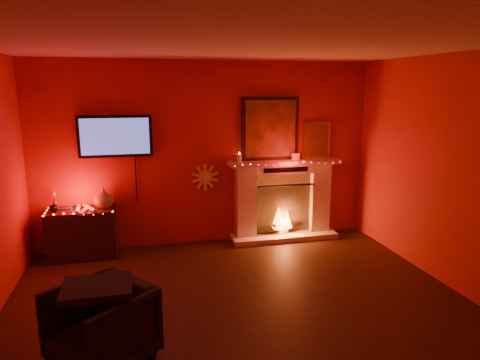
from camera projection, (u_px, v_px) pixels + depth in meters
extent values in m
plane|color=black|center=(251.00, 326.00, 4.23)|extent=(5.00, 5.00, 0.00)
plane|color=beige|center=(253.00, 41.00, 3.66)|extent=(5.00, 5.00, 0.00)
plane|color=#A8221B|center=(208.00, 154.00, 6.32)|extent=(5.00, 0.00, 5.00)
plane|color=#A8221B|center=(430.00, 353.00, 1.57)|extent=(5.00, 0.00, 5.00)
plane|color=#A8221B|center=(480.00, 180.00, 4.52)|extent=(0.00, 5.00, 5.00)
cube|color=beige|center=(284.00, 236.00, 6.67)|extent=(1.65, 0.40, 0.08)
cube|color=beige|center=(246.00, 205.00, 6.51)|extent=(0.30, 0.22, 0.95)
cube|color=beige|center=(319.00, 201.00, 6.78)|extent=(0.30, 0.22, 0.95)
cube|color=beige|center=(284.00, 168.00, 6.53)|extent=(1.50, 0.22, 0.14)
cube|color=beige|center=(285.00, 163.00, 6.45)|extent=(1.72, 0.34, 0.06)
cube|color=#926E55|center=(282.00, 202.00, 6.70)|extent=(0.90, 0.10, 0.95)
cube|color=black|center=(285.00, 210.00, 6.55)|extent=(0.90, 0.02, 0.78)
cylinder|color=black|center=(277.00, 229.00, 6.68)|extent=(0.55, 0.09, 0.09)
cylinder|color=black|center=(287.00, 224.00, 6.73)|extent=(0.51, 0.18, 0.08)
cone|color=orange|center=(278.00, 218.00, 6.65)|extent=(0.20, 0.20, 0.34)
cone|color=orange|center=(287.00, 219.00, 6.70)|extent=(0.16, 0.16, 0.26)
sphere|color=#FF3F07|center=(283.00, 228.00, 6.70)|extent=(0.18, 0.18, 0.18)
cube|color=black|center=(270.00, 129.00, 6.43)|extent=(0.88, 0.05, 0.95)
cube|color=#C64C1A|center=(271.00, 129.00, 6.40)|extent=(0.78, 0.01, 0.85)
cube|color=gold|center=(316.00, 140.00, 6.65)|extent=(0.46, 0.04, 0.56)
cube|color=#A77F26|center=(317.00, 140.00, 6.63)|extent=(0.38, 0.01, 0.48)
cylinder|color=#F1EDC9|center=(239.00, 158.00, 6.32)|extent=(0.07, 0.07, 0.12)
cube|color=beige|center=(296.00, 157.00, 6.51)|extent=(0.12, 0.01, 0.10)
cube|color=black|center=(115.00, 136.00, 5.91)|extent=(1.00, 0.06, 0.58)
cube|color=#4B55C1|center=(115.00, 136.00, 5.88)|extent=(0.92, 0.01, 0.50)
cylinder|color=black|center=(136.00, 179.00, 6.12)|extent=(0.02, 0.02, 0.66)
cylinder|color=#F5A432|center=(205.00, 177.00, 6.36)|extent=(0.20, 0.03, 0.20)
cylinder|color=beige|center=(205.00, 178.00, 6.35)|extent=(0.13, 0.01, 0.13)
cube|color=black|center=(83.00, 233.00, 5.89)|extent=(0.90, 0.45, 0.68)
imported|color=brown|center=(103.00, 198.00, 5.89)|extent=(0.27, 0.27, 0.28)
imported|color=black|center=(53.00, 209.00, 5.70)|extent=(0.11, 0.11, 0.09)
cylinder|color=beige|center=(78.00, 209.00, 5.76)|extent=(0.06, 0.38, 0.05)
cylinder|color=beige|center=(84.00, 211.00, 5.68)|extent=(0.11, 0.38, 0.05)
cylinder|color=beige|center=(89.00, 208.00, 5.81)|extent=(0.22, 0.36, 0.05)
cube|color=#532617|center=(64.00, 211.00, 5.70)|extent=(0.20, 0.14, 0.03)
cube|color=#20344C|center=(65.00, 209.00, 5.70)|extent=(0.17, 0.12, 0.02)
imported|color=black|center=(101.00, 326.00, 3.60)|extent=(1.04, 1.03, 0.68)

